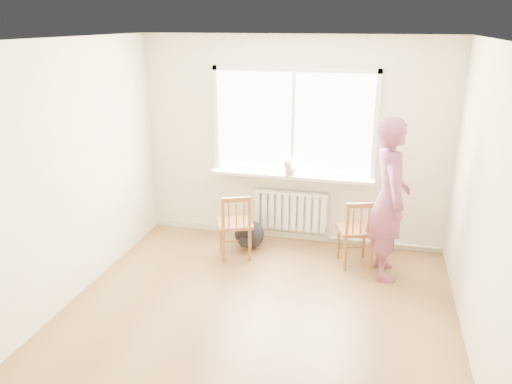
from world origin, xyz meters
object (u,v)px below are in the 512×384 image
Objects in this scene: backpack at (249,234)px; chair_right at (357,233)px; person at (389,199)px; cat at (290,168)px; chair_left at (235,226)px.

chair_right is at bearing -6.94° from backpack.
person reaches higher than cat.
chair_left is 1.88m from person.
chair_right is 1.19m from cat.
backpack is at bearing -142.33° from cat.
chair_left reaches higher than backpack.
chair_left is 0.41m from backpack.
chair_left is 2.15× the size of cat.
chair_right is at bearing -18.00° from cat.
cat is (-1.25, 0.56, 0.12)m from person.
chair_left is at bearing -13.01° from chair_right.
chair_left is at bearing -105.98° from backpack.
person reaches higher than backpack.
person is at bearing -9.58° from backpack.
chair_right reaches higher than chair_left.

